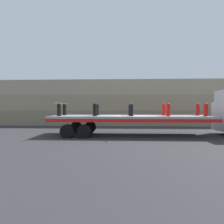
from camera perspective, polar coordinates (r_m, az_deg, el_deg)
The scene contains 15 objects.
ground_plane at distance 11.68m, azimuth 6.09°, elevation -7.56°, with size 120.00×120.00×0.00m, color #2D2D30.
rock_cliff at distance 18.61m, azimuth 4.68°, elevation 3.00°, with size 60.00×3.30×4.60m.
flatbed_trailer at distance 11.53m, azimuth 3.17°, elevation -2.29°, with size 10.36×2.64×1.30m.
fire_hydrant_black_near_0 at distance 11.59m, azimuth -16.90°, elevation 0.70°, with size 0.30×0.48×0.81m.
fire_hydrant_black_far_0 at distance 12.65m, azimuth -15.23°, elevation 0.80°, with size 0.30×0.48×0.81m.
fire_hydrant_black_near_1 at distance 11.05m, azimuth -5.62°, elevation 0.72°, with size 0.30×0.48×0.81m.
fire_hydrant_black_far_1 at distance 12.16m, azimuth -4.89°, elevation 0.81°, with size 0.30×0.48×0.81m.
fire_hydrant_black_near_2 at distance 10.97m, azimuth 6.31°, elevation 0.71°, with size 0.30×0.48×0.81m.
fire_hydrant_black_far_2 at distance 12.08m, azimuth 5.94°, elevation 0.81°, with size 0.30×0.48×0.81m.
fire_hydrant_red_near_3 at distance 11.36m, azimuth 17.91°, elevation 0.68°, with size 0.30×0.48×0.81m.
fire_hydrant_red_far_3 at distance 12.44m, azimuth 16.53°, elevation 0.77°, with size 0.30×0.48×0.81m.
fire_hydrant_red_near_4 at distance 12.17m, azimuth 28.35°, elevation 0.62°, with size 0.30×0.48×0.81m.
fire_hydrant_red_far_4 at distance 13.19m, azimuth 26.22°, elevation 0.71°, with size 0.30×0.48×0.81m.
cargo_strap_rear at distance 12.12m, azimuth -16.05°, elevation 2.76°, with size 0.05×2.74×0.01m.
cargo_strap_middle at distance 11.53m, azimuth 6.13°, elevation 2.87°, with size 0.05×2.74×0.01m.
Camera 1 is at (-0.76, -11.50, 1.88)m, focal length 28.00 mm.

